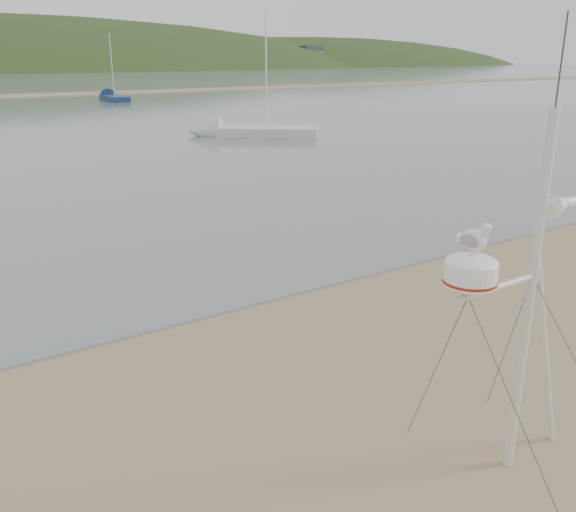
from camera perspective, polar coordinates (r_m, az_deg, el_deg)
mast_rig at (r=6.92m, az=20.90°, el=-10.46°), size 2.08×2.22×4.70m
sailboat_white_near at (r=34.78m, az=-5.24°, el=11.53°), size 6.83×5.77×7.18m
sailboat_blue_far at (r=66.57m, az=-16.34°, el=14.07°), size 2.15×7.09×6.95m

